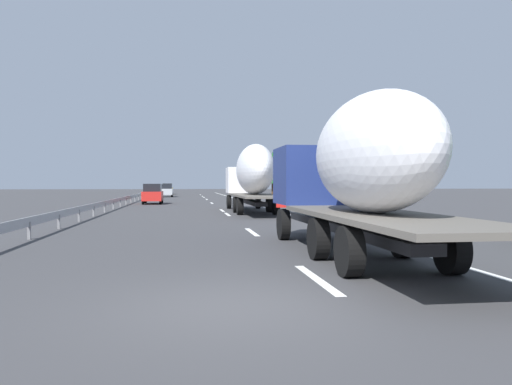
{
  "coord_description": "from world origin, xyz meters",
  "views": [
    {
      "loc": [
        -7.78,
        0.78,
        1.89
      ],
      "look_at": [
        22.22,
        -3.41,
        1.36
      ],
      "focal_mm": 35.8,
      "sensor_mm": 36.0,
      "label": 1
    }
  ],
  "objects_px": {
    "road_sign": "(258,179)",
    "truck_lead": "(252,174)",
    "truck_trailing": "(356,167)",
    "car_silver_hatch": "(167,190)",
    "car_yellow_coupe": "(168,189)",
    "car_red_compact": "(153,194)"
  },
  "relations": [
    {
      "from": "car_yellow_coupe",
      "to": "road_sign",
      "type": "relative_size",
      "value": 1.31
    },
    {
      "from": "car_yellow_coupe",
      "to": "road_sign",
      "type": "distance_m",
      "value": 41.46
    },
    {
      "from": "car_yellow_coupe",
      "to": "car_red_compact",
      "type": "relative_size",
      "value": 0.99
    },
    {
      "from": "road_sign",
      "to": "truck_lead",
      "type": "bearing_deg",
      "value": 170.57
    },
    {
      "from": "car_yellow_coupe",
      "to": "road_sign",
      "type": "xyz_separation_m",
      "value": [
        -40.08,
        -10.54,
        1.37
      ]
    },
    {
      "from": "car_yellow_coupe",
      "to": "car_silver_hatch",
      "type": "height_order",
      "value": "car_yellow_coupe"
    },
    {
      "from": "car_red_compact",
      "to": "road_sign",
      "type": "bearing_deg",
      "value": -70.96
    },
    {
      "from": "truck_lead",
      "to": "car_red_compact",
      "type": "xyz_separation_m",
      "value": [
        15.05,
        7.34,
        -1.55
      ]
    },
    {
      "from": "car_yellow_coupe",
      "to": "car_silver_hatch",
      "type": "distance_m",
      "value": 18.45
    },
    {
      "from": "truck_lead",
      "to": "road_sign",
      "type": "xyz_separation_m",
      "value": [
        18.66,
        -3.1,
        -0.16
      ]
    },
    {
      "from": "car_silver_hatch",
      "to": "road_sign",
      "type": "relative_size",
      "value": 1.27
    },
    {
      "from": "car_red_compact",
      "to": "truck_lead",
      "type": "bearing_deg",
      "value": -154.0
    },
    {
      "from": "truck_trailing",
      "to": "car_yellow_coupe",
      "type": "distance_m",
      "value": 79.49
    },
    {
      "from": "truck_trailing",
      "to": "car_silver_hatch",
      "type": "height_order",
      "value": "truck_trailing"
    },
    {
      "from": "truck_lead",
      "to": "car_yellow_coupe",
      "type": "xyz_separation_m",
      "value": [
        58.74,
        7.44,
        -1.53
      ]
    },
    {
      "from": "truck_lead",
      "to": "car_red_compact",
      "type": "relative_size",
      "value": 3.23
    },
    {
      "from": "truck_lead",
      "to": "car_silver_hatch",
      "type": "distance_m",
      "value": 40.92
    },
    {
      "from": "truck_lead",
      "to": "car_silver_hatch",
      "type": "relative_size",
      "value": 3.36
    },
    {
      "from": "car_yellow_coupe",
      "to": "road_sign",
      "type": "height_order",
      "value": "road_sign"
    },
    {
      "from": "truck_lead",
      "to": "truck_trailing",
      "type": "xyz_separation_m",
      "value": [
        -20.39,
        -0.0,
        -0.19
      ]
    },
    {
      "from": "car_silver_hatch",
      "to": "car_red_compact",
      "type": "relative_size",
      "value": 0.96
    },
    {
      "from": "car_silver_hatch",
      "to": "road_sign",
      "type": "distance_m",
      "value": 23.9
    }
  ]
}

